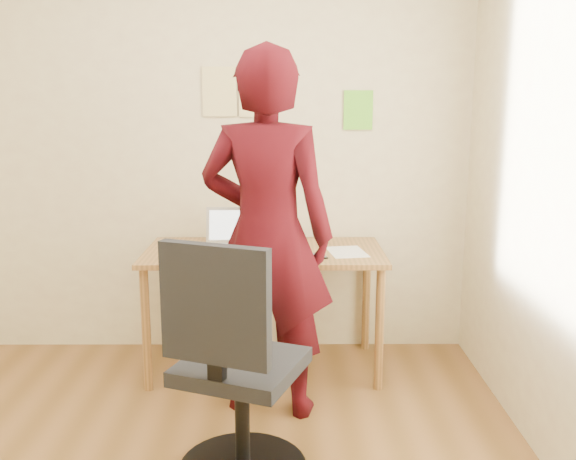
{
  "coord_description": "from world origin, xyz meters",
  "views": [
    {
      "loc": [
        0.59,
        -2.3,
        1.63
      ],
      "look_at": [
        0.6,
        0.95,
        0.95
      ],
      "focal_mm": 40.0,
      "sensor_mm": 36.0,
      "label": 1
    }
  ],
  "objects_px": {
    "desk": "(264,264)",
    "office_chair": "(234,381)",
    "person": "(267,236)",
    "laptop": "(231,239)",
    "phone": "(319,256)"
  },
  "relations": [
    {
      "from": "office_chair",
      "to": "person",
      "type": "xyz_separation_m",
      "value": [
        0.12,
        0.67,
        0.48
      ]
    },
    {
      "from": "desk",
      "to": "office_chair",
      "type": "height_order",
      "value": "office_chair"
    },
    {
      "from": "desk",
      "to": "laptop",
      "type": "relative_size",
      "value": 4.41
    },
    {
      "from": "laptop",
      "to": "phone",
      "type": "bearing_deg",
      "value": -23.28
    },
    {
      "from": "person",
      "to": "laptop",
      "type": "bearing_deg",
      "value": -55.79
    },
    {
      "from": "desk",
      "to": "laptop",
      "type": "bearing_deg",
      "value": 163.25
    },
    {
      "from": "laptop",
      "to": "person",
      "type": "xyz_separation_m",
      "value": [
        0.23,
        -0.57,
        0.15
      ]
    },
    {
      "from": "phone",
      "to": "desk",
      "type": "bearing_deg",
      "value": 135.74
    },
    {
      "from": "laptop",
      "to": "office_chair",
      "type": "xyz_separation_m",
      "value": [
        0.11,
        -1.24,
        -0.33
      ]
    },
    {
      "from": "phone",
      "to": "person",
      "type": "bearing_deg",
      "value": -145.69
    },
    {
      "from": "laptop",
      "to": "person",
      "type": "height_order",
      "value": "person"
    },
    {
      "from": "laptop",
      "to": "phone",
      "type": "relative_size",
      "value": 2.26
    },
    {
      "from": "laptop",
      "to": "office_chair",
      "type": "distance_m",
      "value": 1.29
    },
    {
      "from": "desk",
      "to": "office_chair",
      "type": "relative_size",
      "value": 1.29
    },
    {
      "from": "desk",
      "to": "person",
      "type": "xyz_separation_m",
      "value": [
        0.03,
        -0.51,
        0.29
      ]
    }
  ]
}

